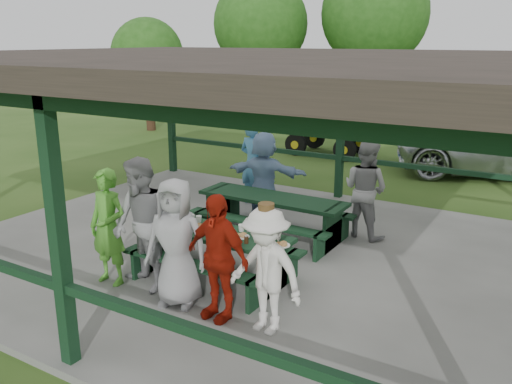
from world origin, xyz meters
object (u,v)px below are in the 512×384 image
Objects in this scene: contestant_white_fedora at (266,271)px; spectator_lblue at (264,175)px; picnic_table_far at (272,211)px; contestant_grey_mid at (176,243)px; contestant_grey_left at (142,225)px; farm_trailer at (329,135)px; spectator_grey at (365,189)px; pickup_truck at (509,145)px; picnic_table_near at (215,249)px; contestant_red at (217,257)px; spectator_blue at (253,163)px; contestant_green at (108,227)px.

spectator_lblue reaches higher than contestant_white_fedora.
picnic_table_far is 1.55× the size of contestant_grey_mid.
farm_trailer is at bearing 117.70° from contestant_grey_left.
contestant_grey_left is at bearing -177.05° from contestant_white_fedora.
contestant_grey_left is 0.72m from contestant_grey_mid.
pickup_truck is at bearing -89.17° from spectator_grey.
contestant_grey_left is at bearing -130.47° from picnic_table_near.
contestant_grey_left reaches higher than farm_trailer.
contestant_red is at bearing 103.71° from spectator_lblue.
picnic_table_near is 1.34× the size of spectator_grey.
spectator_lblue is (-1.50, 3.74, 0.05)m from contestant_red.
contestant_grey_mid is (0.03, -0.90, 0.40)m from picnic_table_near.
picnic_table_near is at bearing 97.67° from spectator_lblue.
picnic_table_near is at bearing -75.97° from farm_trailer.
pickup_truck reaches higher than picnic_table_near.
contestant_red is at bearing 95.51° from spectator_grey.
contestant_grey_mid is at bearing 148.26° from pickup_truck.
picnic_table_far is at bearing 97.80° from contestant_grey_left.
contestant_grey_mid is at bearing -174.48° from contestant_red.
farm_trailer is at bearing 104.00° from picnic_table_near.
contestant_white_fedora reaches higher than picnic_table_near.
picnic_table_near is 1.15m from contestant_grey_left.
contestant_grey_left is (-0.67, -0.79, 0.48)m from picnic_table_near.
contestant_grey_left is 1.09× the size of spectator_lblue.
contestant_red is 0.94× the size of spectator_lblue.
farm_trailer is (-2.25, 7.65, 0.03)m from picnic_table_far.
picnic_table_near is 3.87m from spectator_blue.
contestant_grey_left is (-0.52, -2.79, 0.47)m from picnic_table_far.
picnic_table_far is at bearing 77.01° from contestant_grey_mid.
contestant_grey_left is (0.56, 0.10, 0.10)m from contestant_green.
farm_trailer is (-1.73, 10.44, -0.44)m from contestant_grey_left.
contestant_grey_mid is 1.37m from contestant_white_fedora.
contestant_red reaches higher than farm_trailer.
pickup_truck is (1.55, 6.80, -0.17)m from spectator_grey.
spectator_grey reaches higher than contestant_grey_mid.
contestant_grey_mid is 10.83m from farm_trailer.
pickup_truck is at bearing -116.02° from spectator_blue.
spectator_lblue reaches higher than farm_trailer.
contestant_grey_left is 4.14m from spectator_grey.
picnic_table_near is 0.87× the size of picnic_table_far.
spectator_grey is at bearing 89.50° from contestant_red.
contestant_white_fedora is 3.79m from spectator_grey.
spectator_grey reaches higher than contestant_green.
spectator_grey is 0.30× the size of pickup_truck.
picnic_table_near is 1.44× the size of contestant_white_fedora.
farm_trailer is (-1.18, 10.54, -0.34)m from contestant_green.
spectator_blue reaches higher than spectator_grey.
pickup_truck is at bearing 88.68° from contestant_white_fedora.
spectator_grey is (1.22, 3.78, 0.01)m from contestant_grey_mid.
contestant_green is at bearing 162.82° from contestant_grey_mid.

